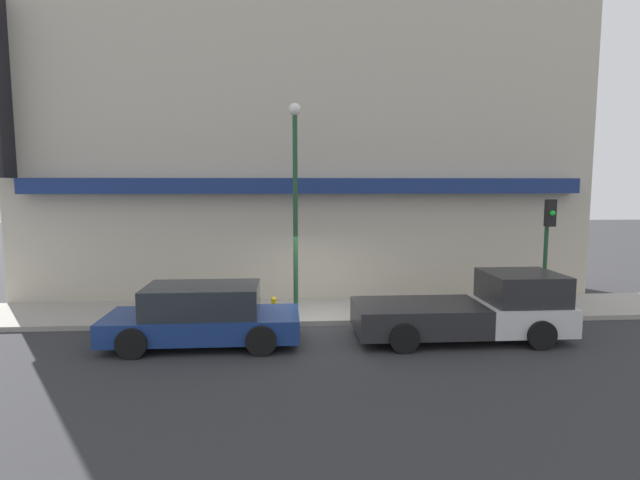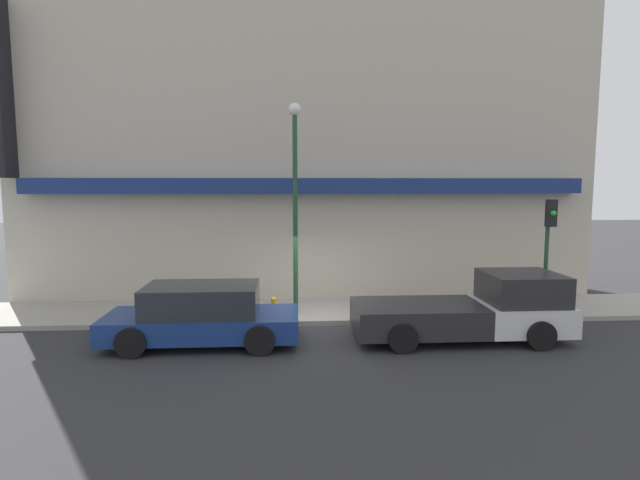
# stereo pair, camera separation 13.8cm
# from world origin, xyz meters

# --- Properties ---
(ground_plane) EXTENTS (80.00, 80.00, 0.00)m
(ground_plane) POSITION_xyz_m (0.00, 0.00, 0.00)
(ground_plane) COLOR #2D2D30
(sidewalk) EXTENTS (36.00, 2.88, 0.14)m
(sidewalk) POSITION_xyz_m (0.00, 1.44, 0.07)
(sidewalk) COLOR #9E998E
(sidewalk) RESTS_ON ground
(building) EXTENTS (19.80, 3.80, 11.39)m
(building) POSITION_xyz_m (-0.01, 4.37, 5.68)
(building) COLOR #BCB29E
(building) RESTS_ON ground
(pickup_truck) EXTENTS (5.49, 2.21, 1.73)m
(pickup_truck) POSITION_xyz_m (4.16, -1.42, 0.77)
(pickup_truck) COLOR silver
(pickup_truck) RESTS_ON ground
(parked_car) EXTENTS (4.82, 2.10, 1.52)m
(parked_car) POSITION_xyz_m (-2.85, -1.42, 0.74)
(parked_car) COLOR navy
(parked_car) RESTS_ON ground
(fire_hydrant) EXTENTS (0.17, 0.17, 0.64)m
(fire_hydrant) POSITION_xyz_m (-1.11, 0.38, 0.46)
(fire_hydrant) COLOR yellow
(fire_hydrant) RESTS_ON sidewalk
(street_lamp) EXTENTS (0.36, 0.36, 6.21)m
(street_lamp) POSITION_xyz_m (-0.46, 0.80, 3.97)
(street_lamp) COLOR #1E4728
(street_lamp) RESTS_ON sidewalk
(traffic_light) EXTENTS (0.28, 0.42, 3.44)m
(traffic_light) POSITION_xyz_m (7.06, 0.41, 2.52)
(traffic_light) COLOR #1E4728
(traffic_light) RESTS_ON sidewalk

